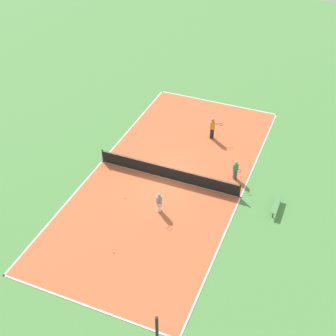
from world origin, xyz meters
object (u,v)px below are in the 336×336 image
bench (276,204)px  player_center_orange (213,127)px  tennis_ball_far_baseline (117,164)px  tennis_net (168,172)px  player_baseline_gray (159,201)px  tennis_ball_near_net (114,252)px  player_far_green (236,169)px  tennis_ball_right_alley (125,198)px

bench → player_center_orange: (6.00, -5.81, 0.59)m
tennis_ball_far_baseline → tennis_net: bearing=179.4°
player_baseline_gray → tennis_ball_near_net: (1.01, 4.07, -0.73)m
player_far_green → tennis_ball_near_net: bearing=-61.6°
player_center_orange → tennis_ball_near_net: size_ratio=24.59×
player_far_green → tennis_ball_far_baseline: (7.89, 1.66, -0.75)m
tennis_ball_right_alley → tennis_ball_near_net: same height
tennis_ball_right_alley → bench: bearing=-163.4°
player_center_orange → tennis_ball_near_net: bearing=-104.4°
tennis_ball_near_net → player_baseline_gray: bearing=-104.0°
player_far_green → player_baseline_gray: player_far_green is taller
tennis_ball_right_alley → tennis_ball_far_baseline: size_ratio=1.00×
player_baseline_gray → tennis_ball_far_baseline: 5.52m
tennis_ball_far_baseline → player_center_orange: bearing=-131.8°
tennis_ball_far_baseline → tennis_ball_near_net: size_ratio=1.00×
tennis_net → tennis_ball_far_baseline: tennis_net is taller
player_center_orange → player_far_green: bearing=-61.3°
bench → tennis_ball_right_alley: 9.39m
tennis_net → player_center_orange: size_ratio=5.88×
tennis_net → player_baseline_gray: size_ratio=7.18×
tennis_net → tennis_ball_right_alley: size_ratio=144.64×
bench → player_far_green: bearing=-121.0°
tennis_net → player_center_orange: bearing=-102.1°
tennis_net → tennis_ball_far_baseline: size_ratio=144.64×
player_baseline_gray → tennis_ball_right_alley: (2.47, -0.25, -0.73)m
bench → tennis_ball_right_alley: (9.00, 2.68, -0.34)m
tennis_ball_right_alley → tennis_ball_far_baseline: bearing=-55.2°
player_center_orange → player_far_green: (-2.88, 3.94, -0.17)m
player_baseline_gray → tennis_ball_near_net: bearing=-39.1°
tennis_net → player_baseline_gray: (-0.69, 3.10, 0.25)m
player_center_orange → player_baseline_gray: (0.52, 8.73, -0.19)m
player_center_orange → tennis_net: bearing=-109.7°
tennis_ball_near_net → tennis_ball_far_baseline: bearing=-64.3°
tennis_ball_far_baseline → player_far_green: bearing=-168.1°
player_center_orange → tennis_ball_near_net: (1.54, 12.80, -0.93)m
tennis_ball_right_alley → tennis_ball_near_net: (-1.46, 4.31, 0.00)m
bench → tennis_ball_far_baseline: bearing=-91.1°
tennis_net → tennis_ball_far_baseline: bearing=-0.6°
bench → tennis_ball_near_net: (7.54, 6.99, -0.34)m
player_baseline_gray → player_center_orange: bearing=151.5°
bench → tennis_ball_far_baseline: bench is taller
tennis_ball_near_net → player_center_orange: bearing=-96.8°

